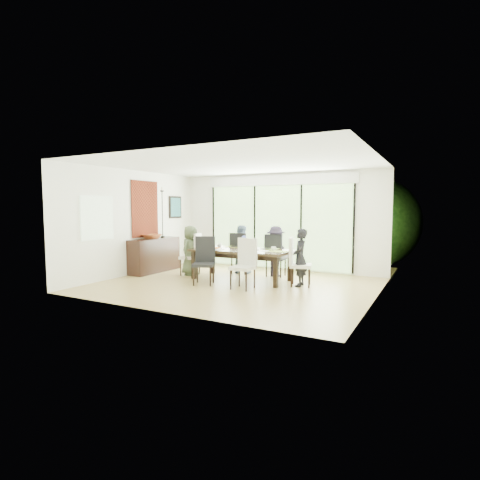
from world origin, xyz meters
The scene contains 62 objects.
floor centered at (0.00, 0.00, -0.01)m, with size 6.00×5.00×0.01m, color olive.
ceiling centered at (0.00, 0.00, 2.71)m, with size 6.00×5.00×0.01m, color white.
wall_back centered at (0.00, 2.51, 1.35)m, with size 6.00×0.02×2.70m, color white.
wall_front centered at (0.00, -2.51, 1.35)m, with size 6.00×0.02×2.70m, color silver.
wall_left centered at (-3.01, 0.00, 1.35)m, with size 0.02×5.00×2.70m, color silver.
wall_right centered at (3.01, 0.00, 1.35)m, with size 0.02×5.00×2.70m, color beige.
glass_doors centered at (0.00, 2.47, 1.20)m, with size 4.20×0.02×2.30m, color #598C3F.
blinds_header centered at (0.00, 2.46, 2.50)m, with size 4.40×0.06×0.28m, color white.
mullion_a centered at (-2.10, 2.46, 1.20)m, with size 0.05×0.04×2.30m, color black.
mullion_b centered at (-0.70, 2.46, 1.20)m, with size 0.05×0.04×2.30m, color black.
mullion_c centered at (0.70, 2.46, 1.20)m, with size 0.05×0.04×2.30m, color black.
mullion_d centered at (2.10, 2.46, 1.20)m, with size 0.05×0.04×2.30m, color black.
side_window centered at (-2.97, -1.20, 1.50)m, with size 0.02×0.90×1.00m, color #8CAD7F.
deck centered at (0.00, 3.40, -0.05)m, with size 6.00×1.80×0.10m, color #523723.
rail_top centered at (0.00, 4.20, 0.55)m, with size 6.00×0.08×0.06m, color brown.
foliage_left centered at (-1.80, 5.20, 1.44)m, with size 3.20×3.20×3.20m, color #14380F.
foliage_mid centered at (0.40, 5.80, 1.80)m, with size 4.00×4.00×4.00m, color #14380F.
foliage_right centered at (2.20, 5.00, 1.26)m, with size 2.80×2.80×2.80m, color #14380F.
foliage_far centered at (-0.60, 6.50, 1.62)m, with size 3.60×3.60×3.60m, color #14380F.
table_top centered at (-0.15, 0.59, 0.71)m, with size 2.38×1.09×0.06m, color black.
table_apron centered at (-0.15, 0.59, 0.62)m, with size 2.18×0.89×0.10m, color black.
table_leg_fl centered at (-1.23, 0.16, 0.34)m, with size 0.09×0.09×0.68m, color black.
table_leg_fr centered at (0.93, 0.16, 0.34)m, with size 0.09×0.09×0.68m, color black.
table_leg_bl centered at (-1.23, 1.02, 0.34)m, with size 0.09×0.09×0.68m, color black.
table_leg_br centered at (0.93, 1.02, 0.34)m, with size 0.09×0.09×0.68m, color black.
chair_left_end centered at (-1.65, 0.59, 0.54)m, with size 0.46×0.46×1.09m, color silver, non-canonical shape.
chair_right_end centered at (1.35, 0.59, 0.54)m, with size 0.46×0.46×1.09m, color white, non-canonical shape.
chair_far_left centered at (-0.60, 1.44, 0.54)m, with size 0.46×0.46×1.09m, color black, non-canonical shape.
chair_far_right centered at (0.40, 1.44, 0.54)m, with size 0.46×0.46×1.09m, color black, non-canonical shape.
chair_near_left centered at (-0.65, -0.28, 0.54)m, with size 0.46×0.46×1.09m, color black, non-canonical shape.
chair_near_right centered at (0.35, -0.28, 0.54)m, with size 0.46×0.46×1.09m, color silver, non-canonical shape.
person_left_end centered at (-1.63, 0.59, 0.64)m, with size 0.60×0.37×1.28m, color #485539.
person_right_end centered at (1.33, 0.59, 0.64)m, with size 0.60×0.37×1.28m, color black.
person_far_left centered at (-0.60, 1.42, 0.64)m, with size 0.60×0.37×1.28m, color slate.
person_far_right centered at (0.40, 1.42, 0.64)m, with size 0.60×0.37×1.28m, color #261F2F.
placemat_left centered at (-1.10, 0.59, 0.75)m, with size 0.44×0.32×0.01m, color #87B741.
placemat_right centered at (0.80, 0.59, 0.75)m, with size 0.44×0.32×0.01m, color olive.
placemat_far_l centered at (-0.60, 0.99, 0.75)m, with size 0.44×0.32×0.01m, color #99B440.
placemat_far_r centered at (0.40, 0.99, 0.75)m, with size 0.44×0.32×0.01m, color #8EC044.
placemat_paper centered at (-0.70, 0.29, 0.75)m, with size 0.44×0.32×0.01m, color white.
tablet_far_l centered at (-0.50, 0.94, 0.76)m, with size 0.26×0.18×0.01m, color black.
tablet_far_r centered at (0.35, 0.94, 0.75)m, with size 0.24×0.17×0.01m, color black.
papers centered at (0.55, 0.54, 0.75)m, with size 0.30×0.22×0.00m, color white.
platter_base centered at (-0.70, 0.29, 0.76)m, with size 0.26×0.26×0.02m, color white.
platter_snacks centered at (-0.70, 0.29, 0.78)m, with size 0.20×0.20×0.01m, color orange.
vase centered at (-0.10, 0.64, 0.80)m, with size 0.08×0.08×0.12m, color silver.
hyacinth_stems centered at (-0.10, 0.64, 0.92)m, with size 0.04×0.04×0.16m, color #337226.
hyacinth_blooms centered at (-0.10, 0.64, 1.02)m, with size 0.11×0.11×0.11m, color #4654AF.
laptop centered at (-1.00, 0.49, 0.76)m, with size 0.33×0.21×0.03m, color silver.
cup_a centered at (-0.85, 0.74, 0.79)m, with size 0.12×0.12×0.10m, color white.
cup_b centered at (0.00, 0.49, 0.79)m, with size 0.10×0.10×0.09m, color white.
cup_c centered at (0.65, 0.69, 0.79)m, with size 0.12×0.12×0.10m, color white.
book centered at (0.10, 0.64, 0.75)m, with size 0.16×0.22×0.02m, color white.
sideboard centered at (-2.76, 0.50, 0.45)m, with size 0.45×1.62×0.91m, color black.
bowl centered at (-2.76, 0.40, 0.97)m, with size 0.48×0.48×0.12m, color #9A4621.
candlestick_base centered at (-2.76, 0.85, 0.93)m, with size 0.10×0.10×0.04m, color black.
candlestick_shaft centered at (-2.76, 0.85, 1.57)m, with size 0.02×0.02×1.26m, color black.
candlestick_pan centered at (-2.76, 0.85, 2.19)m, with size 0.10×0.10×0.03m, color black.
candle centered at (-2.76, 0.85, 2.25)m, with size 0.04×0.04×0.10m, color silver.
tapestry centered at (-2.97, 0.40, 1.70)m, with size 0.02×1.00×1.50m, color maroon.
art_frame centered at (-2.97, 1.70, 1.75)m, with size 0.03×0.55×0.65m, color black.
art_canvas centered at (-2.95, 1.70, 1.75)m, with size 0.01×0.45×0.55m, color #1C525A.
Camera 1 is at (4.02, -7.27, 1.75)m, focal length 28.00 mm.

